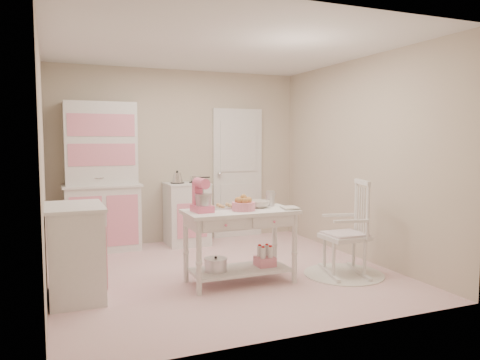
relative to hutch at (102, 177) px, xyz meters
name	(u,v)px	position (x,y,z in m)	size (l,w,h in m)	color
room_shell	(222,131)	(1.17, -1.66, 0.61)	(3.84, 3.84, 2.62)	#D58588
door	(238,173)	(2.12, 0.21, -0.02)	(0.82, 0.05, 2.04)	silver
hutch	(102,177)	(0.00, 0.00, 0.00)	(1.06, 0.50, 2.08)	silver
stove	(187,213)	(1.20, -0.05, -0.58)	(0.62, 0.57, 0.92)	silver
base_cabinet	(76,252)	(-0.46, -1.92, -0.58)	(0.54, 0.84, 0.92)	silver
lace_rug	(344,274)	(2.44, -2.27, -1.03)	(0.92, 0.92, 0.01)	white
rocking_chair	(345,228)	(2.44, -2.27, -0.49)	(0.48, 0.72, 1.10)	silver
work_table	(240,246)	(1.22, -2.09, -0.64)	(1.20, 0.60, 0.80)	silver
stand_mixer	(202,196)	(0.80, -2.07, -0.07)	(0.20, 0.28, 0.34)	pink
cookie_tray	(221,208)	(1.07, -1.91, -0.23)	(0.34, 0.24, 0.02)	silver
bread_basket	(244,206)	(1.24, -2.14, -0.19)	(0.25, 0.25, 0.09)	pink
mixing_bowl	(259,204)	(1.48, -2.01, -0.20)	(0.25, 0.25, 0.08)	silver
metal_pitcher	(270,198)	(1.66, -1.93, -0.16)	(0.10, 0.10, 0.17)	silver
recipe_book	(282,208)	(1.67, -2.21, -0.23)	(0.17, 0.23, 0.02)	silver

